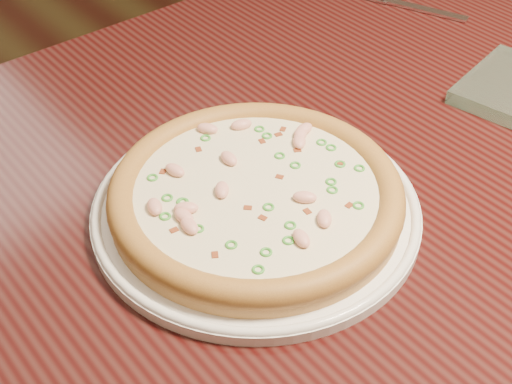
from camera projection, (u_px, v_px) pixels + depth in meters
ground at (20, 230)px, 1.80m from camera, size 9.00×9.00×0.00m
hero_table at (305, 209)px, 0.89m from camera, size 1.20×0.80×0.75m
plate at (256, 208)px, 0.73m from camera, size 0.34×0.34×0.02m
pizza at (256, 194)px, 0.72m from camera, size 0.30×0.30×0.03m
fork at (415, 7)px, 1.08m from camera, size 0.08×0.17×0.00m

